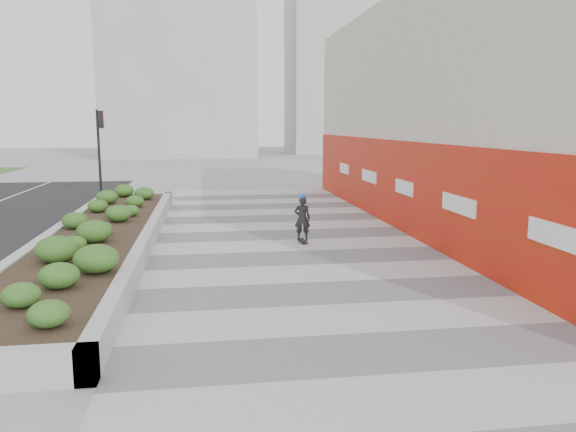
% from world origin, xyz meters
% --- Properties ---
extents(ground, '(160.00, 160.00, 0.00)m').
position_xyz_m(ground, '(0.00, 0.00, 0.00)').
color(ground, gray).
rests_on(ground, ground).
extents(walkway, '(8.00, 36.00, 0.01)m').
position_xyz_m(walkway, '(0.00, 3.00, 0.01)').
color(walkway, '#A8A8AD').
rests_on(walkway, ground).
extents(building, '(6.04, 24.08, 8.00)m').
position_xyz_m(building, '(6.98, 8.98, 3.98)').
color(building, beige).
rests_on(building, ground).
extents(planter, '(3.00, 18.00, 0.90)m').
position_xyz_m(planter, '(-5.50, 7.00, 0.42)').
color(planter, '#9E9EA0').
rests_on(planter, ground).
extents(traffic_signal_near, '(0.33, 0.28, 4.20)m').
position_xyz_m(traffic_signal_near, '(-7.23, 17.50, 2.76)').
color(traffic_signal_near, black).
rests_on(traffic_signal_near, ground).
extents(distant_bldg_north_l, '(16.00, 12.00, 20.00)m').
position_xyz_m(distant_bldg_north_l, '(-5.00, 55.00, 10.00)').
color(distant_bldg_north_l, '#ADAAA3').
rests_on(distant_bldg_north_l, ground).
extents(distant_bldg_north_r, '(14.00, 10.00, 24.00)m').
position_xyz_m(distant_bldg_north_r, '(15.00, 60.00, 12.00)').
color(distant_bldg_north_r, '#ADAAA3').
rests_on(distant_bldg_north_r, ground).
extents(manhole_cover, '(0.44, 0.44, 0.01)m').
position_xyz_m(manhole_cover, '(0.50, 3.00, 0.00)').
color(manhole_cover, '#595654').
rests_on(manhole_cover, ground).
extents(skateboarder, '(0.54, 0.72, 1.48)m').
position_xyz_m(skateboarder, '(0.38, 6.93, 0.75)').
color(skateboarder, beige).
rests_on(skateboarder, ground).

